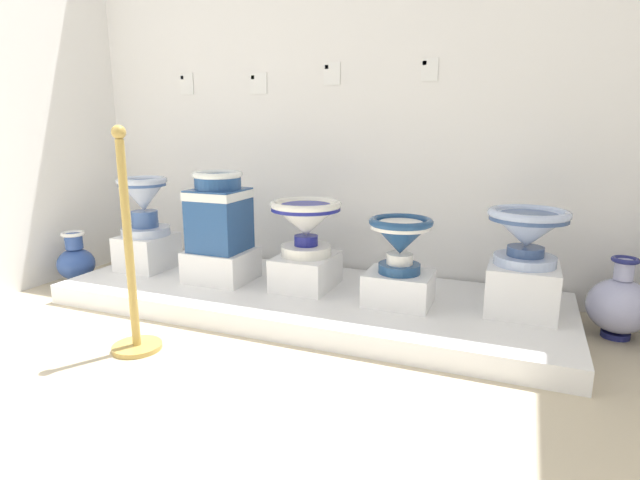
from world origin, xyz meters
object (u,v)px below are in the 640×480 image
antique_toilet_broad_patterned (527,230)px  decorative_vase_companion (76,262)px  plinth_block_leftmost (399,288)px  info_placard_third (332,74)px  info_placard_second (258,83)px  stanchion_post_near_left (131,281)px  antique_toilet_tall_cobalt (306,220)px  plinth_block_tall_cobalt (306,271)px  antique_toilet_leftmost (400,237)px  antique_toilet_slender_white (219,209)px  plinth_block_broad_patterned (522,288)px  info_placard_first (187,84)px  plinth_block_central_ornate (147,252)px  info_placard_fourth (429,69)px  antique_toilet_central_ornate (143,201)px  plinth_block_slender_white (221,265)px  decorative_vase_corner (619,305)px

antique_toilet_broad_patterned → decorative_vase_companion: antique_toilet_broad_patterned is taller
plinth_block_leftmost → info_placard_third: (-0.61, 0.57, 1.17)m
info_placard_second → stanchion_post_near_left: 1.68m
antique_toilet_tall_cobalt → decorative_vase_companion: antique_toilet_tall_cobalt is taller
plinth_block_tall_cobalt → antique_toilet_broad_patterned: antique_toilet_broad_patterned is taller
antique_toilet_leftmost → decorative_vase_companion: (-2.20, -0.11, -0.33)m
plinth_block_tall_cobalt → decorative_vase_companion: (-1.62, -0.20, -0.06)m
antique_toilet_broad_patterned → info_placard_third: info_placard_third is taller
info_placard_second → stanchion_post_near_left: (0.05, -1.36, -0.99)m
antique_toilet_slender_white → plinth_block_broad_patterned: size_ratio=1.31×
antique_toilet_broad_patterned → info_placard_first: bearing=169.1°
info_placard_first → info_placard_second: 0.58m
plinth_block_leftmost → info_placard_second: 1.70m
plinth_block_tall_cobalt → info_placard_third: (-0.03, 0.49, 1.16)m
plinth_block_tall_cobalt → info_placard_second: 1.34m
antique_toilet_leftmost → info_placard_third: size_ratio=2.42×
info_placard_second → plinth_block_central_ornate: bearing=-138.7°
info_placard_third → decorative_vase_companion: size_ratio=0.39×
info_placard_second → antique_toilet_tall_cobalt: bearing=-41.1°
info_placard_fourth → plinth_block_tall_cobalt: bearing=-140.2°
plinth_block_leftmost → info_placard_third: 1.44m
info_placard_first → decorative_vase_companion: info_placard_first is taller
antique_toilet_tall_cobalt → info_placard_second: size_ratio=3.04×
antique_toilet_central_ornate → decorative_vase_companion: antique_toilet_central_ornate is taller
plinth_block_broad_patterned → plinth_block_slender_white: bearing=-176.5°
antique_toilet_leftmost → info_placard_first: 2.01m
antique_toilet_central_ornate → antique_toilet_broad_patterned: (2.34, 0.07, -0.03)m
info_placard_second → stanchion_post_near_left: info_placard_second is taller
antique_toilet_slender_white → stanchion_post_near_left: bearing=-87.6°
info_placard_third → decorative_vase_corner: size_ratio=0.33×
antique_toilet_tall_cobalt → stanchion_post_near_left: (-0.51, -0.88, -0.18)m
info_placard_first → decorative_vase_companion: (-0.48, -0.69, -1.19)m
info_placard_second → decorative_vase_corner: (2.22, -0.33, -1.16)m
antique_toilet_slender_white → plinth_block_broad_patterned: (1.74, 0.11, -0.32)m
info_placard_first → info_placard_fourth: size_ratio=1.14×
plinth_block_central_ornate → antique_toilet_central_ornate: antique_toilet_central_ornate is taller
plinth_block_slender_white → plinth_block_tall_cobalt: plinth_block_tall_cobalt is taller
plinth_block_leftmost → info_placard_fourth: 1.31m
plinth_block_slender_white → antique_toilet_broad_patterned: 1.78m
plinth_block_slender_white → antique_toilet_broad_patterned: bearing=3.5°
plinth_block_central_ornate → info_placard_fourth: size_ratio=2.66×
info_placard_second → decorative_vase_corner: 2.52m
antique_toilet_tall_cobalt → antique_toilet_leftmost: (0.58, -0.09, -0.04)m
antique_toilet_central_ornate → plinth_block_tall_cobalt: antique_toilet_central_ornate is taller
plinth_block_tall_cobalt → plinth_block_leftmost: plinth_block_tall_cobalt is taller
decorative_vase_companion → info_placard_first: bearing=54.8°
antique_toilet_central_ornate → antique_toilet_tall_cobalt: size_ratio=0.92×
antique_toilet_central_ornate → antique_toilet_leftmost: 1.73m
plinth_block_tall_cobalt → info_placard_third: size_ratio=2.88×
plinth_block_slender_white → decorative_vase_companion: (-1.08, -0.13, -0.06)m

